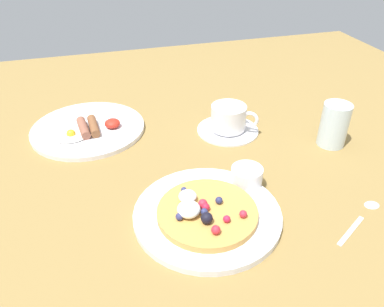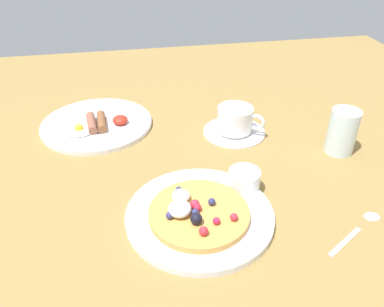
{
  "view_description": "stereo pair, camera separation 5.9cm",
  "coord_description": "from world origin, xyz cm",
  "px_view_note": "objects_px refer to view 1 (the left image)",
  "views": [
    {
      "loc": [
        -12.53,
        -63.41,
        46.01
      ],
      "look_at": [
        4.95,
        -2.76,
        4.0
      ],
      "focal_mm": 35.66,
      "sensor_mm": 36.0,
      "label": 1
    },
    {
      "loc": [
        -6.76,
        -64.78,
        46.01
      ],
      "look_at": [
        4.95,
        -2.76,
        4.0
      ],
      "focal_mm": 35.66,
      "sensor_mm": 36.0,
      "label": 2
    }
  ],
  "objects_px": {
    "teaspoon": "(365,213)",
    "breakfast_plate": "(88,129)",
    "coffee_saucer": "(228,129)",
    "coffee_cup": "(229,117)",
    "water_glass": "(334,125)",
    "pancake_plate": "(207,214)",
    "syrup_ramekin": "(247,175)"
  },
  "relations": [
    {
      "from": "pancake_plate",
      "to": "syrup_ramekin",
      "type": "distance_m",
      "value": 0.11
    },
    {
      "from": "coffee_cup",
      "to": "coffee_saucer",
      "type": "bearing_deg",
      "value": 145.08
    },
    {
      "from": "breakfast_plate",
      "to": "coffee_saucer",
      "type": "height_order",
      "value": "breakfast_plate"
    },
    {
      "from": "coffee_saucer",
      "to": "coffee_cup",
      "type": "bearing_deg",
      "value": -34.92
    },
    {
      "from": "pancake_plate",
      "to": "water_glass",
      "type": "distance_m",
      "value": 0.38
    },
    {
      "from": "coffee_cup",
      "to": "teaspoon",
      "type": "bearing_deg",
      "value": -69.2
    },
    {
      "from": "pancake_plate",
      "to": "water_glass",
      "type": "xyz_separation_m",
      "value": [
        0.34,
        0.15,
        0.04
      ]
    },
    {
      "from": "coffee_cup",
      "to": "water_glass",
      "type": "bearing_deg",
      "value": -30.18
    },
    {
      "from": "syrup_ramekin",
      "to": "coffee_saucer",
      "type": "xyz_separation_m",
      "value": [
        0.04,
        0.21,
        -0.02
      ]
    },
    {
      "from": "coffee_saucer",
      "to": "coffee_cup",
      "type": "relative_size",
      "value": 1.43
    },
    {
      "from": "coffee_saucer",
      "to": "teaspoon",
      "type": "xyz_separation_m",
      "value": [
        0.13,
        -0.34,
        -0.0
      ]
    },
    {
      "from": "coffee_saucer",
      "to": "water_glass",
      "type": "bearing_deg",
      "value": -30.21
    },
    {
      "from": "coffee_cup",
      "to": "teaspoon",
      "type": "relative_size",
      "value": 0.78
    },
    {
      "from": "coffee_cup",
      "to": "water_glass",
      "type": "xyz_separation_m",
      "value": [
        0.2,
        -0.12,
        0.01
      ]
    },
    {
      "from": "breakfast_plate",
      "to": "coffee_cup",
      "type": "bearing_deg",
      "value": -16.41
    },
    {
      "from": "teaspoon",
      "to": "water_glass",
      "type": "xyz_separation_m",
      "value": [
        0.07,
        0.22,
        0.05
      ]
    },
    {
      "from": "syrup_ramekin",
      "to": "coffee_cup",
      "type": "bearing_deg",
      "value": 78.23
    },
    {
      "from": "coffee_saucer",
      "to": "teaspoon",
      "type": "distance_m",
      "value": 0.36
    },
    {
      "from": "pancake_plate",
      "to": "teaspoon",
      "type": "distance_m",
      "value": 0.28
    },
    {
      "from": "pancake_plate",
      "to": "water_glass",
      "type": "relative_size",
      "value": 2.6
    },
    {
      "from": "syrup_ramekin",
      "to": "coffee_cup",
      "type": "xyz_separation_m",
      "value": [
        0.04,
        0.21,
        0.01
      ]
    },
    {
      "from": "breakfast_plate",
      "to": "coffee_cup",
      "type": "relative_size",
      "value": 2.61
    },
    {
      "from": "coffee_saucer",
      "to": "water_glass",
      "type": "distance_m",
      "value": 0.24
    },
    {
      "from": "syrup_ramekin",
      "to": "breakfast_plate",
      "type": "height_order",
      "value": "syrup_ramekin"
    },
    {
      "from": "syrup_ramekin",
      "to": "teaspoon",
      "type": "relative_size",
      "value": 0.46
    },
    {
      "from": "teaspoon",
      "to": "water_glass",
      "type": "bearing_deg",
      "value": 71.79
    },
    {
      "from": "teaspoon",
      "to": "breakfast_plate",
      "type": "bearing_deg",
      "value": 136.1
    },
    {
      "from": "coffee_cup",
      "to": "syrup_ramekin",
      "type": "bearing_deg",
      "value": -101.77
    },
    {
      "from": "coffee_saucer",
      "to": "pancake_plate",
      "type": "bearing_deg",
      "value": -117.29
    },
    {
      "from": "syrup_ramekin",
      "to": "coffee_saucer",
      "type": "distance_m",
      "value": 0.22
    },
    {
      "from": "water_glass",
      "to": "coffee_saucer",
      "type": "bearing_deg",
      "value": 149.79
    },
    {
      "from": "teaspoon",
      "to": "water_glass",
      "type": "height_order",
      "value": "water_glass"
    }
  ]
}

